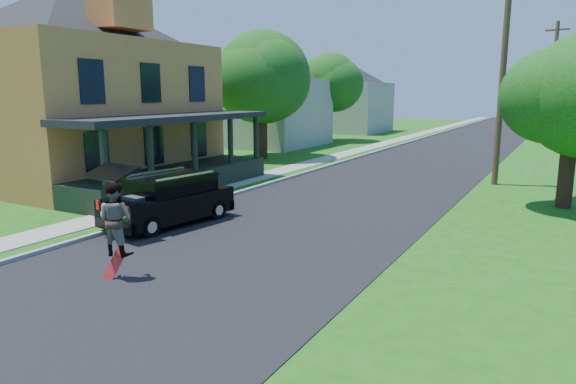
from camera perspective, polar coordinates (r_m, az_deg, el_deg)
The scene contains 16 objects.
ground at distance 13.28m, azimuth -6.94°, elevation -6.66°, with size 140.00×140.00×0.00m, color #145611.
street at distance 31.39m, azimuth 14.94°, elevation 3.28°, with size 8.00×120.00×0.02m, color black.
curb at distance 32.59m, azimuth 8.01°, elevation 3.81°, with size 0.15×120.00×0.12m, color gray.
sidewalk at distance 33.17m, azimuth 5.51°, elevation 3.99°, with size 1.30×120.00×0.03m, color #999890.
front_walk at distance 23.81m, azimuth -17.12°, elevation 0.81°, with size 6.50×1.20×0.03m, color #999890.
main_house at distance 25.98m, azimuth -22.95°, elevation 12.16°, with size 15.56×15.56×10.10m.
neighbor_house_mid at distance 40.14m, azimuth -2.63°, elevation 11.23°, with size 12.78×12.78×8.30m.
neighbor_house_far at distance 54.43m, azimuth 6.38°, elevation 11.11°, with size 12.78×12.78×8.30m.
black_suv at distance 16.17m, azimuth -13.12°, elevation -0.80°, with size 2.23×4.57×2.05m.
skateboarder at distance 11.70m, azimuth -18.64°, elevation -2.85°, with size 0.86×0.72×1.60m.
skateboard at distance 11.92m, azimuth -18.88°, elevation -8.11°, with size 0.42×0.50×0.85m.
tree_left_mid at distance 31.74m, azimuth -2.95°, elevation 13.91°, with size 5.92×5.80×8.77m.
tree_left_far at distance 43.89m, azimuth 4.34°, elevation 12.99°, with size 5.69×5.52×8.55m.
tree_right_near at distance 20.34m, azimuth 29.27°, elevation 10.78°, with size 4.56×4.54×6.62m.
utility_pole_near at distance 24.25m, azimuth 22.76°, elevation 12.11°, with size 1.64×0.27×9.38m.
utility_pole_far at distance 47.46m, azimuth 27.32°, elevation 10.92°, with size 1.77×0.40×9.58m.
Camera 1 is at (7.47, -10.22, 4.00)m, focal length 32.00 mm.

